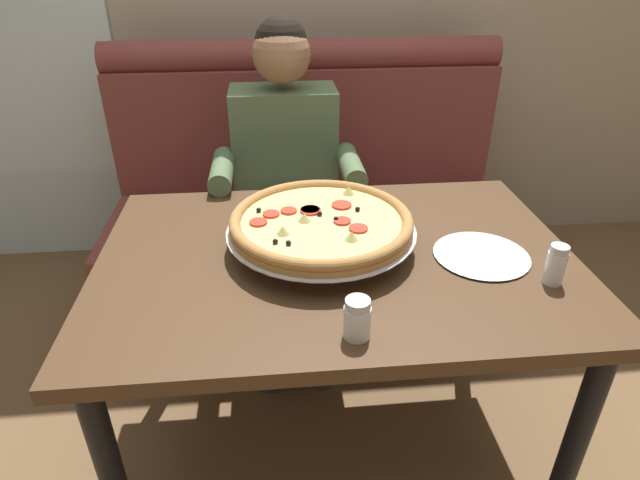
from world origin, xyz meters
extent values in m
plane|color=brown|center=(0.00, 0.00, 0.00)|extent=(16.00, 16.00, 0.00)
cube|color=brown|center=(0.00, 0.79, 0.23)|extent=(1.74, 0.60, 0.46)
cube|color=brown|center=(0.00, 1.18, 0.69)|extent=(1.74, 0.18, 0.65)
cylinder|color=brown|center=(0.00, 1.18, 1.06)|extent=(1.74, 0.14, 0.14)
cube|color=#4C331E|center=(0.00, 0.00, 0.73)|extent=(1.30, 0.89, 0.04)
cylinder|color=black|center=(0.58, -0.38, 0.35)|extent=(0.06, 0.06, 0.71)
cylinder|color=black|center=(-0.58, 0.38, 0.35)|extent=(0.06, 0.06, 0.71)
cylinder|color=black|center=(0.58, 0.38, 0.35)|extent=(0.06, 0.06, 0.71)
cube|color=#2D3342|center=(-0.11, 0.54, 0.54)|extent=(0.34, 0.40, 0.15)
cylinder|color=#2D3342|center=(-0.21, 0.29, 0.23)|extent=(0.11, 0.11, 0.46)
cylinder|color=#2D3342|center=(-0.01, 0.29, 0.23)|extent=(0.11, 0.11, 0.46)
cube|color=#56704C|center=(-0.11, 0.76, 0.74)|extent=(0.40, 0.22, 0.56)
cylinder|color=#56704C|center=(-0.34, 0.54, 0.79)|extent=(0.08, 0.28, 0.08)
cylinder|color=#56704C|center=(0.12, 0.54, 0.79)|extent=(0.08, 0.28, 0.08)
sphere|color=#997051|center=(-0.11, 0.74, 1.15)|extent=(0.21, 0.21, 0.21)
sphere|color=black|center=(-0.11, 0.75, 1.18)|extent=(0.19, 0.19, 0.19)
cylinder|color=silver|center=(-0.04, -0.10, 0.78)|extent=(0.01, 0.01, 0.05)
cylinder|color=silver|center=(-0.16, 0.11, 0.78)|extent=(0.01, 0.01, 0.05)
cylinder|color=silver|center=(0.08, 0.11, 0.78)|extent=(0.01, 0.01, 0.05)
torus|color=silver|center=(-0.04, 0.04, 0.80)|extent=(0.29, 0.29, 0.01)
cylinder|color=silver|center=(-0.04, 0.04, 0.81)|extent=(0.52, 0.52, 0.00)
cylinder|color=#B77F42|center=(-0.04, 0.04, 0.82)|extent=(0.50, 0.50, 0.02)
torus|color=#B77F42|center=(-0.04, 0.04, 0.84)|extent=(0.50, 0.50, 0.03)
cylinder|color=#E5C17A|center=(-0.04, 0.04, 0.83)|extent=(0.44, 0.44, 0.01)
cylinder|color=red|center=(0.03, 0.12, 0.84)|extent=(0.06, 0.06, 0.01)
cylinder|color=red|center=(0.02, 0.02, 0.84)|extent=(0.05, 0.05, 0.01)
cylinder|color=red|center=(-0.17, 0.08, 0.84)|extent=(0.05, 0.05, 0.01)
cylinder|color=red|center=(-0.12, 0.10, 0.84)|extent=(0.05, 0.05, 0.01)
cylinder|color=red|center=(-0.06, 0.10, 0.84)|extent=(0.05, 0.05, 0.01)
cylinder|color=red|center=(-0.06, 0.09, 0.84)|extent=(0.06, 0.06, 0.01)
cylinder|color=red|center=(0.05, -0.02, 0.84)|extent=(0.05, 0.05, 0.01)
cylinder|color=red|center=(-0.21, 0.04, 0.84)|extent=(0.05, 0.05, 0.01)
sphere|color=black|center=(0.00, 0.03, 0.84)|extent=(0.01, 0.01, 0.01)
sphere|color=black|center=(-0.21, 0.10, 0.84)|extent=(0.01, 0.01, 0.01)
sphere|color=black|center=(-0.17, -0.08, 0.84)|extent=(0.01, 0.01, 0.01)
sphere|color=black|center=(-0.04, 0.06, 0.84)|extent=(0.01, 0.01, 0.01)
sphere|color=black|center=(0.07, 0.08, 0.84)|extent=(0.01, 0.01, 0.01)
sphere|color=black|center=(-0.13, -0.09, 0.84)|extent=(0.01, 0.01, 0.01)
cone|color=#CCC675|center=(-0.14, -0.03, 0.85)|extent=(0.04, 0.04, 0.02)
cone|color=#CCC675|center=(0.03, -0.08, 0.85)|extent=(0.04, 0.04, 0.02)
cone|color=#CCC675|center=(0.06, 0.20, 0.85)|extent=(0.04, 0.04, 0.02)
cone|color=#CCC675|center=(-0.09, 0.04, 0.85)|extent=(0.04, 0.04, 0.02)
cylinder|color=white|center=(0.52, -0.19, 0.79)|extent=(0.05, 0.05, 0.09)
cylinder|color=#A82D19|center=(0.52, -0.19, 0.77)|extent=(0.04, 0.04, 0.04)
cylinder|color=silver|center=(0.52, -0.19, 0.85)|extent=(0.04, 0.04, 0.02)
cylinder|color=white|center=(0.00, -0.35, 0.79)|extent=(0.06, 0.06, 0.08)
cylinder|color=#4C6633|center=(0.00, -0.35, 0.77)|extent=(0.05, 0.05, 0.04)
cylinder|color=silver|center=(0.00, -0.35, 0.84)|extent=(0.05, 0.05, 0.02)
cylinder|color=white|center=(0.39, -0.05, 0.75)|extent=(0.18, 0.18, 0.01)
cone|color=white|center=(0.39, -0.05, 0.76)|extent=(0.26, 0.26, 0.01)
cylinder|color=black|center=(-1.27, 2.25, 0.22)|extent=(0.02, 0.02, 0.44)
cylinder|color=black|center=(-1.50, 2.36, 0.22)|extent=(0.02, 0.02, 0.44)
cylinder|color=black|center=(-1.38, 2.01, 0.22)|extent=(0.02, 0.02, 0.44)
cylinder|color=black|center=(-1.61, 2.12, 0.22)|extent=(0.02, 0.02, 0.44)
cylinder|color=black|center=(-1.44, 2.18, 0.45)|extent=(0.40, 0.40, 0.02)
cube|color=black|center=(-1.51, 2.04, 0.65)|extent=(0.30, 0.16, 0.42)
camera|label=1|loc=(-0.16, -1.22, 1.50)|focal=29.47mm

